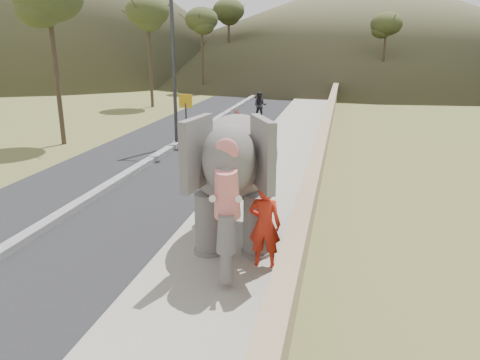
% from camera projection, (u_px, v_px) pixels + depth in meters
% --- Properties ---
extents(ground, '(160.00, 160.00, 0.00)m').
position_uv_depth(ground, '(183.00, 335.00, 7.87)').
color(ground, olive).
rests_on(ground, ground).
extents(road, '(7.00, 120.00, 0.03)m').
position_uv_depth(road, '(146.00, 166.00, 18.24)').
color(road, black).
rests_on(road, ground).
extents(median, '(0.35, 120.00, 0.22)m').
position_uv_depth(median, '(146.00, 163.00, 18.22)').
color(median, black).
rests_on(median, ground).
extents(walkway, '(3.00, 120.00, 0.15)m').
position_uv_depth(walkway, '(273.00, 172.00, 17.19)').
color(walkway, '#9E9687').
rests_on(walkway, ground).
extents(parapet, '(0.30, 120.00, 1.10)m').
position_uv_depth(parapet, '(319.00, 162.00, 16.71)').
color(parapet, tan).
rests_on(parapet, ground).
extents(lamppost, '(1.76, 0.36, 8.00)m').
position_uv_depth(lamppost, '(179.00, 36.00, 20.04)').
color(lamppost, '#2E2E33').
rests_on(lamppost, ground).
extents(signboard, '(0.60, 0.08, 2.40)m').
position_uv_depth(signboard, '(186.00, 111.00, 20.92)').
color(signboard, '#2D2D33').
rests_on(signboard, ground).
extents(hill_far, '(80.00, 80.00, 14.00)m').
position_uv_depth(hill_far, '(367.00, 22.00, 70.16)').
color(hill_far, brown).
rests_on(hill_far, ground).
extents(elephant_and_man, '(2.81, 4.59, 3.12)m').
position_uv_depth(elephant_and_man, '(236.00, 175.00, 10.99)').
color(elephant_and_man, slate).
rests_on(elephant_and_man, ground).
extents(motorcyclist, '(2.07, 1.60, 1.81)m').
position_uv_depth(motorcyclist, '(248.00, 110.00, 27.37)').
color(motorcyclist, maroon).
rests_on(motorcyclist, ground).
extents(trees, '(47.30, 37.49, 9.21)m').
position_uv_depth(trees, '(357.00, 50.00, 36.51)').
color(trees, '#473828').
rests_on(trees, ground).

